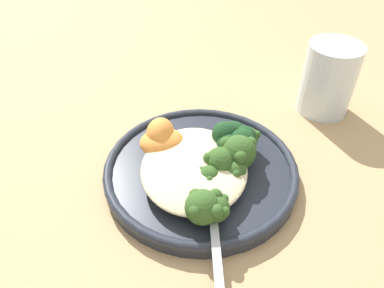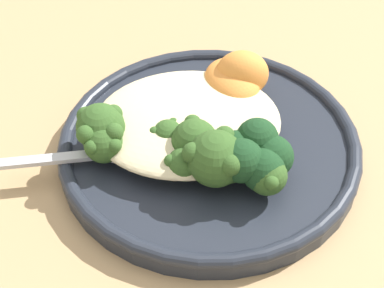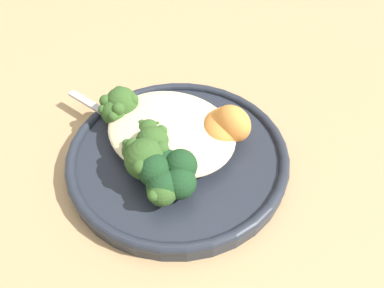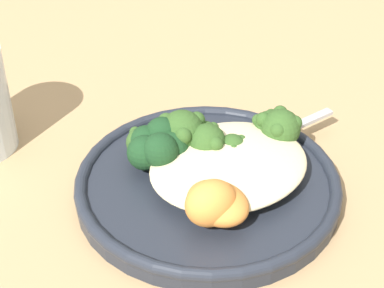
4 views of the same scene
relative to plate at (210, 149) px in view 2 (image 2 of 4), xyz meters
name	(u,v)px [view 2 (image 2 of 4)]	position (x,y,z in m)	size (l,w,h in m)	color
ground_plane	(199,157)	(-0.01, 0.00, -0.01)	(4.00, 4.00, 0.00)	tan
plate	(210,149)	(0.00, 0.00, 0.00)	(0.25, 0.25, 0.02)	#232833
quinoa_mound	(187,121)	(-0.02, 0.01, 0.02)	(0.15, 0.13, 0.02)	beige
broccoli_stalk_0	(120,129)	(-0.07, 0.00, 0.03)	(0.12, 0.05, 0.04)	#ADC675
broccoli_stalk_1	(131,138)	(-0.06, 0.00, 0.02)	(0.12, 0.05, 0.03)	#ADC675
broccoli_stalk_2	(179,132)	(-0.03, 0.00, 0.02)	(0.07, 0.05, 0.03)	#ADC675
broccoli_stalk_3	(197,139)	(-0.01, -0.02, 0.03)	(0.06, 0.08, 0.04)	#ADC675
broccoli_stalk_4	(191,155)	(-0.02, -0.03, 0.02)	(0.06, 0.08, 0.03)	#ADC675
broccoli_stalk_5	(216,150)	(0.00, -0.03, 0.03)	(0.05, 0.11, 0.04)	#ADC675
broccoli_stalk_6	(227,153)	(0.01, -0.03, 0.03)	(0.04, 0.11, 0.04)	#ADC675
broccoli_stalk_7	(254,162)	(0.03, -0.04, 0.02)	(0.06, 0.12, 0.03)	#ADC675
sweet_potato_chunk_0	(232,82)	(0.03, 0.05, 0.03)	(0.06, 0.05, 0.03)	orange
sweet_potato_chunk_1	(242,74)	(0.03, 0.06, 0.03)	(0.05, 0.04, 0.04)	orange
kale_tuft	(254,156)	(0.03, -0.04, 0.03)	(0.06, 0.06, 0.04)	#193D1E
spoon	(113,151)	(-0.08, -0.01, 0.01)	(0.12, 0.03, 0.01)	#B7B7BC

